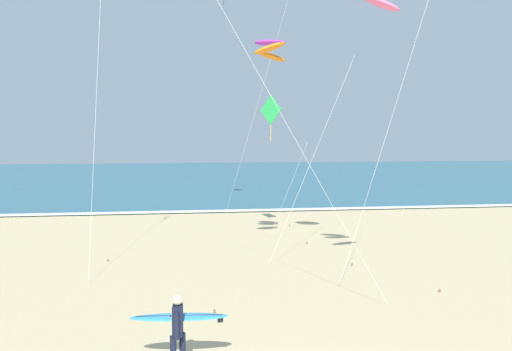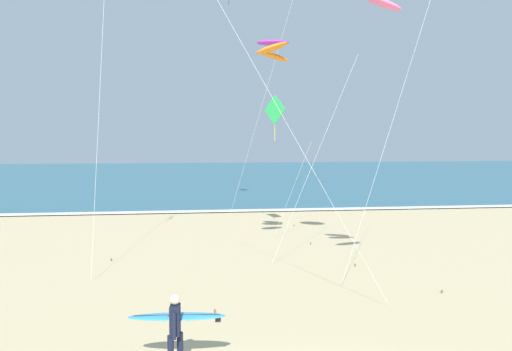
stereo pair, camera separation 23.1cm
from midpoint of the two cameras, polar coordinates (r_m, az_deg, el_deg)
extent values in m
cube|color=#2D6075|center=(63.41, -5.28, -0.06)|extent=(160.00, 60.00, 0.08)
cube|color=white|center=(33.89, -3.69, -3.84)|extent=(160.00, 0.96, 0.01)
cube|color=black|center=(11.18, -8.16, -15.20)|extent=(0.22, 0.35, 0.60)
cube|color=yellow|center=(11.18, -8.71, -15.00)|extent=(0.03, 0.20, 0.32)
sphere|color=beige|center=(11.05, -8.18, -13.15)|extent=(0.21, 0.21, 0.21)
cylinder|color=black|center=(10.98, -8.27, -15.80)|extent=(0.09, 0.09, 0.56)
cylinder|color=black|center=(11.36, -8.05, -14.29)|extent=(0.09, 0.09, 0.26)
cylinder|color=black|center=(11.50, -8.31, -14.76)|extent=(0.26, 0.10, 0.14)
ellipsoid|color=#3399D8|center=(11.54, -7.98, -14.89)|extent=(2.09, 0.64, 0.07)
cube|color=#333333|center=(11.53, -7.98, -14.71)|extent=(1.81, 0.16, 0.01)
cube|color=#262628|center=(11.52, -3.54, -15.26)|extent=(0.12, 0.02, 0.14)
cylinder|color=silver|center=(17.00, 15.13, 6.27)|extent=(2.95, 1.01, 10.86)
cylinder|color=brown|center=(17.83, 19.85, -11.74)|extent=(0.06, 0.06, 0.10)
ellipsoid|color=orange|center=(20.83, 2.25, 12.79)|extent=(1.28, 0.90, 0.55)
ellipsoid|color=purple|center=(19.97, 2.18, 14.18)|extent=(1.28, 0.90, 0.20)
ellipsoid|color=orange|center=(18.98, 2.10, 13.62)|extent=(1.28, 0.90, 0.55)
cylinder|color=silver|center=(19.71, 6.67, 1.63)|extent=(3.07, 0.60, 7.78)
cylinder|color=brown|center=(20.42, 11.00, -9.51)|extent=(0.06, 0.06, 0.10)
ellipsoid|color=pink|center=(16.68, 13.85, 17.73)|extent=(1.28, 0.48, 0.58)
cylinder|color=silver|center=(14.58, 5.67, 2.33)|extent=(4.97, 0.12, 8.61)
cylinder|color=brown|center=(15.09, -4.03, -14.46)|extent=(0.06, 0.06, 0.10)
cylinder|color=silver|center=(19.59, -16.36, 5.90)|extent=(0.23, 3.06, 10.80)
cylinder|color=brown|center=(21.63, -15.11, -8.79)|extent=(0.06, 0.06, 0.10)
cube|color=green|center=(25.23, 2.32, 7.12)|extent=(0.84, 1.18, 1.42)
cylinder|color=yellow|center=(25.20, 2.31, 4.64)|extent=(0.02, 0.02, 0.76)
cylinder|color=silver|center=(24.51, 4.21, -1.60)|extent=(1.36, 1.94, 4.56)
cylinder|color=brown|center=(24.07, 6.21, -7.33)|extent=(0.06, 0.06, 0.10)
cylinder|color=silver|center=(29.67, 0.69, 7.00)|extent=(3.26, 3.45, 12.37)
cylinder|color=brown|center=(28.63, 4.38, -5.43)|extent=(0.06, 0.06, 0.10)
camera|label=1|loc=(0.12, -89.52, 0.04)|focal=36.94mm
camera|label=2|loc=(0.12, 90.48, -0.04)|focal=36.94mm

